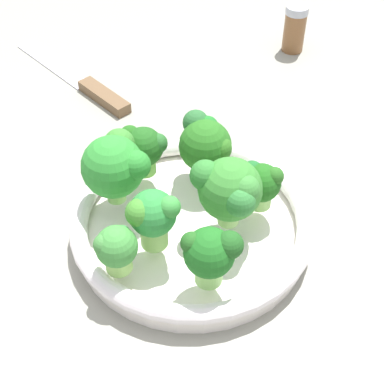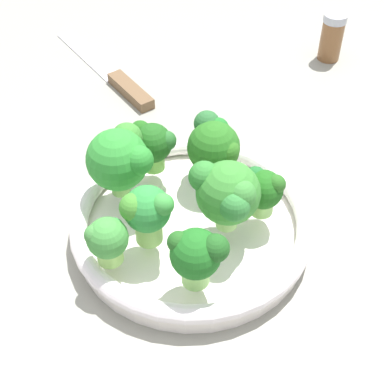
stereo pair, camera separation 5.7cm
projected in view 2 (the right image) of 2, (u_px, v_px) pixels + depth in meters
The scene contains 12 objects.
ground_plane at pixel (185, 221), 64.87cm from camera, with size 130.00×130.00×2.50cm, color gray.
bowl at pixel (192, 223), 60.45cm from camera, with size 26.10×26.10×3.50cm.
broccoli_floret_0 at pixel (120, 158), 58.41cm from camera, with size 7.50×7.43×7.89cm.
broccoli_floret_1 at pixel (228, 193), 54.56cm from camera, with size 6.46×7.29×7.80cm.
broccoli_floret_2 at pixel (214, 145), 61.42cm from camera, with size 5.89×6.61×6.51cm.
broccoli_floret_3 at pixel (197, 255), 50.25cm from camera, with size 4.77×5.41×6.34cm.
broccoli_floret_4 at pixel (147, 211), 53.70cm from camera, with size 4.87×5.09×6.66cm.
broccoli_floret_5 at pixel (109, 240), 52.61cm from camera, with size 4.05×4.16×5.12cm.
broccoli_floret_6 at pixel (153, 143), 62.08cm from camera, with size 4.46×5.34×5.82cm.
broccoli_floret_7 at pixel (262, 189), 57.32cm from camera, with size 4.10×4.59×5.28cm.
knife at pixel (114, 77), 83.35cm from camera, with size 10.60×26.02×1.50cm.
pepper_shaker at pixel (332, 37), 85.59cm from camera, with size 3.55×3.55×7.41cm.
Camera 2 is at (34.93, 27.15, 46.32)cm, focal length 52.47 mm.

